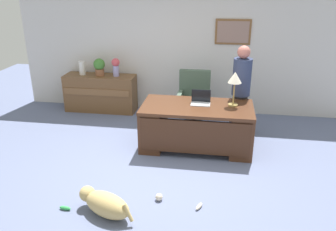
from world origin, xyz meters
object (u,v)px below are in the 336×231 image
(dog_toy_bone, at_px, (199,206))
(credenza, at_px, (101,93))
(vase_with_flowers, at_px, (116,66))
(dog_lying, at_px, (105,204))
(desk_lamp, at_px, (235,79))
(desk, at_px, (196,125))
(armchair, at_px, (194,102))
(person_standing, at_px, (241,91))
(laptop, at_px, (201,100))
(dog_toy_plush, at_px, (65,208))
(vase_empty, at_px, (82,68))
(dog_toy_ball, at_px, (159,197))
(potted_plant, at_px, (99,66))

(dog_toy_bone, bearing_deg, credenza, 126.77)
(vase_with_flowers, bearing_deg, dog_lying, -76.09)
(desk_lamp, bearing_deg, desk, -166.90)
(dog_lying, bearing_deg, armchair, 74.43)
(person_standing, bearing_deg, desk, -140.78)
(laptop, xyz_separation_m, dog_toy_bone, (0.13, -1.83, -0.78))
(dog_toy_plush, bearing_deg, vase_empty, 107.19)
(armchair, distance_m, dog_toy_ball, 2.63)
(person_standing, distance_m, dog_lying, 3.14)
(credenza, relative_size, laptop, 4.73)
(armchair, xyz_separation_m, potted_plant, (-2.04, 0.50, 0.51))
(armchair, height_order, desk_lamp, desk_lamp)
(desk_lamp, xyz_separation_m, dog_toy_plush, (-2.07, -2.11, -1.17))
(dog_lying, bearing_deg, vase_with_flowers, 103.91)
(vase_empty, height_order, dog_toy_plush, vase_empty)
(armchair, distance_m, desk_lamp, 1.32)
(credenza, distance_m, dog_lying, 3.68)
(person_standing, height_order, dog_toy_plush, person_standing)
(potted_plant, bearing_deg, dog_toy_ball, -59.42)
(desk_lamp, bearing_deg, vase_empty, 156.76)
(potted_plant, height_order, dog_toy_plush, potted_plant)
(vase_empty, relative_size, dog_toy_bone, 1.84)
(desk, xyz_separation_m, vase_empty, (-2.56, 1.49, 0.52))
(dog_toy_plush, bearing_deg, potted_plant, 101.20)
(desk, relative_size, laptop, 5.74)
(potted_plant, distance_m, dog_toy_bone, 4.06)
(armchair, bearing_deg, person_standing, -25.27)
(dog_toy_ball, bearing_deg, dog_lying, -147.62)
(desk, distance_m, dog_toy_ball, 1.67)
(armchair, relative_size, dog_toy_ball, 10.94)
(armchair, distance_m, vase_empty, 2.52)
(person_standing, xyz_separation_m, dog_toy_plush, (-2.21, -2.56, -0.83))
(armchair, distance_m, dog_toy_plush, 3.29)
(vase_empty, bearing_deg, armchair, -11.57)
(dog_toy_bone, relative_size, dog_toy_plush, 1.02)
(person_standing, bearing_deg, dog_lying, -123.22)
(person_standing, xyz_separation_m, dog_toy_bone, (-0.54, -2.27, -0.83))
(dog_toy_ball, height_order, dog_toy_plush, dog_toy_ball)
(credenza, xyz_separation_m, desk_lamp, (2.77, -1.35, 0.80))
(vase_empty, bearing_deg, laptop, -27.18)
(vase_with_flowers, relative_size, potted_plant, 1.05)
(desk, distance_m, dog_lying, 2.21)
(armchair, distance_m, dog_toy_bone, 2.72)
(desk_lamp, bearing_deg, dog_toy_plush, -134.49)
(desk_lamp, bearing_deg, credenza, 154.07)
(person_standing, relative_size, vase_empty, 5.76)
(desk_lamp, height_order, dog_toy_ball, desk_lamp)
(laptop, xyz_separation_m, potted_plant, (-2.22, 1.34, 0.18))
(vase_empty, distance_m, potted_plant, 0.39)
(armchair, relative_size, potted_plant, 2.96)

